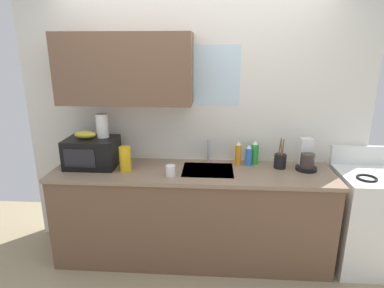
% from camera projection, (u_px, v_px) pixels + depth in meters
% --- Properties ---
extents(kitchen_wall_assembly, '(3.32, 0.42, 2.50)m').
position_uv_depth(kitchen_wall_assembly, '(180.00, 113.00, 3.09)').
color(kitchen_wall_assembly, silver).
rests_on(kitchen_wall_assembly, ground).
extents(counter_unit, '(2.55, 0.63, 0.90)m').
position_uv_depth(counter_unit, '(192.00, 214.00, 3.05)').
color(counter_unit, brown).
rests_on(counter_unit, ground).
extents(sink_faucet, '(0.03, 0.03, 0.22)m').
position_uv_depth(sink_faucet, '(208.00, 151.00, 3.12)').
color(sink_faucet, '#B2B5BA').
rests_on(sink_faucet, counter_unit).
extents(stove_range, '(0.60, 0.60, 1.08)m').
position_uv_depth(stove_range, '(368.00, 219.00, 2.95)').
color(stove_range, white).
rests_on(stove_range, ground).
extents(microwave, '(0.46, 0.35, 0.27)m').
position_uv_depth(microwave, '(92.00, 152.00, 3.00)').
color(microwave, black).
rests_on(microwave, counter_unit).
extents(banana_bunch, '(0.20, 0.11, 0.07)m').
position_uv_depth(banana_bunch, '(85.00, 135.00, 2.95)').
color(banana_bunch, gold).
rests_on(banana_bunch, microwave).
extents(paper_towel_roll, '(0.11, 0.11, 0.22)m').
position_uv_depth(paper_towel_roll, '(102.00, 126.00, 2.97)').
color(paper_towel_roll, white).
rests_on(paper_towel_roll, microwave).
extents(coffee_maker, '(0.19, 0.21, 0.28)m').
position_uv_depth(coffee_maker, '(306.00, 158.00, 2.93)').
color(coffee_maker, black).
rests_on(coffee_maker, counter_unit).
extents(dish_soap_bottle_orange, '(0.06, 0.06, 0.23)m').
position_uv_depth(dish_soap_bottle_orange, '(238.00, 154.00, 3.04)').
color(dish_soap_bottle_orange, orange).
rests_on(dish_soap_bottle_orange, counter_unit).
extents(dish_soap_bottle_blue, '(0.06, 0.06, 0.20)m').
position_uv_depth(dish_soap_bottle_blue, '(249.00, 156.00, 3.03)').
color(dish_soap_bottle_blue, blue).
rests_on(dish_soap_bottle_blue, counter_unit).
extents(dish_soap_bottle_green, '(0.07, 0.07, 0.23)m').
position_uv_depth(dish_soap_bottle_green, '(255.00, 153.00, 3.06)').
color(dish_soap_bottle_green, green).
rests_on(dish_soap_bottle_green, counter_unit).
extents(cereal_canister, '(0.10, 0.10, 0.22)m').
position_uv_depth(cereal_canister, '(125.00, 159.00, 2.89)').
color(cereal_canister, gold).
rests_on(cereal_canister, counter_unit).
extents(mug_white, '(0.08, 0.08, 0.09)m').
position_uv_depth(mug_white, '(171.00, 171.00, 2.79)').
color(mug_white, white).
rests_on(mug_white, counter_unit).
extents(utensil_crock, '(0.11, 0.11, 0.29)m').
position_uv_depth(utensil_crock, '(280.00, 161.00, 2.97)').
color(utensil_crock, black).
rests_on(utensil_crock, counter_unit).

